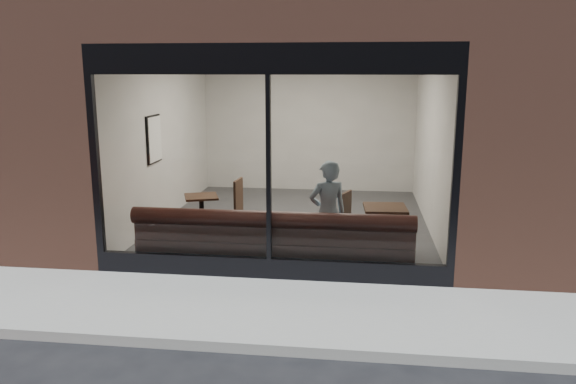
# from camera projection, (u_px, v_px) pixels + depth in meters

# --- Properties ---
(ground) EXTENTS (120.00, 120.00, 0.00)m
(ground) POSITION_uv_depth(u_px,v_px,m) (239.00, 349.00, 5.87)
(ground) COLOR black
(ground) RESTS_ON ground
(sidewalk_near) EXTENTS (40.00, 2.00, 0.01)m
(sidewalk_near) POSITION_uv_depth(u_px,v_px,m) (256.00, 309.00, 6.84)
(sidewalk_near) COLOR gray
(sidewalk_near) RESTS_ON ground
(kerb_near) EXTENTS (40.00, 0.10, 0.12)m
(kerb_near) POSITION_uv_depth(u_px,v_px,m) (238.00, 346.00, 5.81)
(kerb_near) COLOR gray
(kerb_near) RESTS_ON ground
(host_building_pier_left) EXTENTS (2.50, 12.00, 3.20)m
(host_building_pier_left) POSITION_uv_depth(u_px,v_px,m) (156.00, 122.00, 13.74)
(host_building_pier_left) COLOR brown
(host_building_pier_left) RESTS_ON ground
(host_building_pier_right) EXTENTS (2.50, 12.00, 3.20)m
(host_building_pier_right) POSITION_uv_depth(u_px,v_px,m) (472.00, 126.00, 12.82)
(host_building_pier_right) COLOR brown
(host_building_pier_right) RESTS_ON ground
(host_building_backfill) EXTENTS (5.00, 6.00, 3.20)m
(host_building_backfill) POSITION_uv_depth(u_px,v_px,m) (318.00, 114.00, 16.19)
(host_building_backfill) COLOR brown
(host_building_backfill) RESTS_ON ground
(cafe_floor) EXTENTS (6.00, 6.00, 0.00)m
(cafe_floor) POSITION_uv_depth(u_px,v_px,m) (294.00, 222.00, 10.71)
(cafe_floor) COLOR #2D2D30
(cafe_floor) RESTS_ON ground
(cafe_ceiling) EXTENTS (6.00, 6.00, 0.00)m
(cafe_ceiling) POSITION_uv_depth(u_px,v_px,m) (294.00, 51.00, 10.04)
(cafe_ceiling) COLOR white
(cafe_ceiling) RESTS_ON host_building_upper
(cafe_wall_back) EXTENTS (5.00, 0.00, 5.00)m
(cafe_wall_back) POSITION_uv_depth(u_px,v_px,m) (309.00, 124.00, 13.27)
(cafe_wall_back) COLOR beige
(cafe_wall_back) RESTS_ON ground
(cafe_wall_left) EXTENTS (0.00, 6.00, 6.00)m
(cafe_wall_left) POSITION_uv_depth(u_px,v_px,m) (164.00, 137.00, 10.68)
(cafe_wall_left) COLOR beige
(cafe_wall_left) RESTS_ON ground
(cafe_wall_right) EXTENTS (0.00, 6.00, 6.00)m
(cafe_wall_right) POSITION_uv_depth(u_px,v_px,m) (432.00, 141.00, 10.07)
(cafe_wall_right) COLOR beige
(cafe_wall_right) RESTS_ON ground
(storefront_kick) EXTENTS (5.00, 0.10, 0.30)m
(storefront_kick) POSITION_uv_depth(u_px,v_px,m) (269.00, 268.00, 7.83)
(storefront_kick) COLOR black
(storefront_kick) RESTS_ON ground
(storefront_header) EXTENTS (5.00, 0.10, 0.40)m
(storefront_header) POSITION_uv_depth(u_px,v_px,m) (268.00, 59.00, 7.22)
(storefront_header) COLOR black
(storefront_header) RESTS_ON host_building_upper
(storefront_mullion) EXTENTS (0.06, 0.10, 2.50)m
(storefront_mullion) POSITION_uv_depth(u_px,v_px,m) (269.00, 170.00, 7.53)
(storefront_mullion) COLOR black
(storefront_mullion) RESTS_ON storefront_kick
(storefront_glass) EXTENTS (4.80, 0.00, 4.80)m
(storefront_glass) POSITION_uv_depth(u_px,v_px,m) (268.00, 170.00, 7.50)
(storefront_glass) COLOR white
(storefront_glass) RESTS_ON storefront_kick
(banquette) EXTENTS (4.00, 0.55, 0.45)m
(banquette) POSITION_uv_depth(u_px,v_px,m) (274.00, 254.00, 8.20)
(banquette) COLOR black
(banquette) RESTS_ON cafe_floor
(person) EXTENTS (0.68, 0.57, 1.58)m
(person) POSITION_uv_depth(u_px,v_px,m) (328.00, 213.00, 8.28)
(person) COLOR #8EA7B8
(person) RESTS_ON cafe_floor
(cafe_table_left) EXTENTS (0.70, 0.70, 0.04)m
(cafe_table_left) POSITION_uv_depth(u_px,v_px,m) (201.00, 197.00, 9.57)
(cafe_table_left) COLOR black
(cafe_table_left) RESTS_ON cafe_floor
(cafe_table_right) EXTENTS (0.70, 0.70, 0.04)m
(cafe_table_right) POSITION_uv_depth(u_px,v_px,m) (385.00, 208.00, 8.79)
(cafe_table_right) COLOR black
(cafe_table_right) RESTS_ON cafe_floor
(cafe_chair_left) EXTENTS (0.50, 0.50, 0.04)m
(cafe_chair_left) POSITION_uv_depth(u_px,v_px,m) (229.00, 217.00, 10.18)
(cafe_chair_left) COLOR black
(cafe_chair_left) RESTS_ON cafe_floor
(cafe_chair_right) EXTENTS (0.56, 0.56, 0.04)m
(cafe_chair_right) POSITION_uv_depth(u_px,v_px,m) (334.00, 233.00, 9.18)
(cafe_chair_right) COLOR black
(cafe_chair_right) RESTS_ON cafe_floor
(wall_poster) EXTENTS (0.02, 0.60, 0.80)m
(wall_poster) POSITION_uv_depth(u_px,v_px,m) (155.00, 139.00, 10.07)
(wall_poster) COLOR white
(wall_poster) RESTS_ON cafe_wall_left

